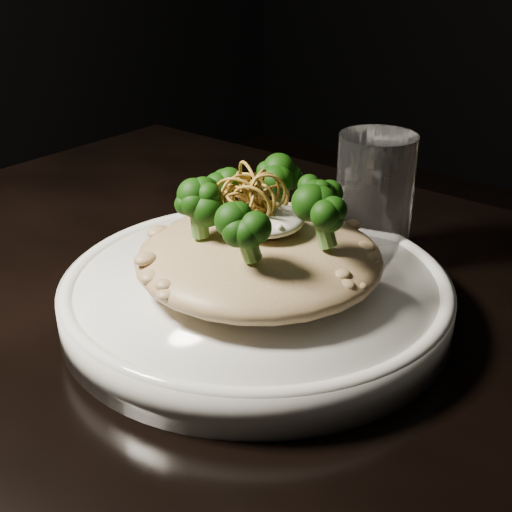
% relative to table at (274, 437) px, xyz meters
% --- Properties ---
extents(table, '(1.10, 0.80, 0.75)m').
position_rel_table_xyz_m(table, '(0.00, 0.00, 0.00)').
color(table, black).
rests_on(table, ground).
extents(plate, '(0.32, 0.32, 0.03)m').
position_rel_table_xyz_m(plate, '(-0.05, 0.04, 0.10)').
color(plate, white).
rests_on(plate, table).
extents(risotto, '(0.20, 0.20, 0.04)m').
position_rel_table_xyz_m(risotto, '(-0.04, 0.03, 0.14)').
color(risotto, brown).
rests_on(risotto, plate).
extents(broccoli, '(0.15, 0.15, 0.05)m').
position_rel_table_xyz_m(broccoli, '(-0.05, 0.04, 0.19)').
color(broccoli, black).
rests_on(broccoli, risotto).
extents(cheese, '(0.06, 0.06, 0.02)m').
position_rel_table_xyz_m(cheese, '(-0.04, 0.04, 0.17)').
color(cheese, silver).
rests_on(cheese, risotto).
extents(shallots, '(0.06, 0.06, 0.04)m').
position_rel_table_xyz_m(shallots, '(-0.05, 0.04, 0.20)').
color(shallots, brown).
rests_on(shallots, cheese).
extents(drinking_glass, '(0.08, 0.08, 0.13)m').
position_rel_table_xyz_m(drinking_glass, '(-0.03, 0.18, 0.15)').
color(drinking_glass, white).
rests_on(drinking_glass, table).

